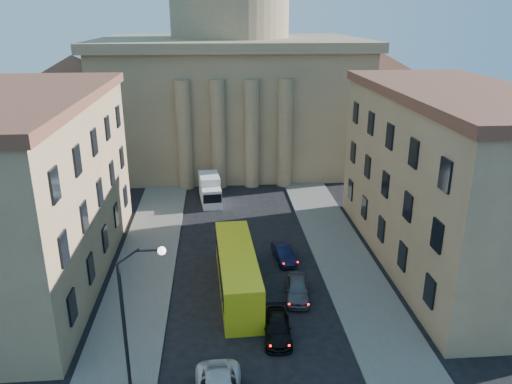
% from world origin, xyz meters
% --- Properties ---
extents(sidewalk_left, '(5.00, 60.00, 0.15)m').
position_xyz_m(sidewalk_left, '(-8.50, 18.00, 0.07)').
color(sidewalk_left, '#585651').
rests_on(sidewalk_left, ground).
extents(sidewalk_right, '(5.00, 60.00, 0.15)m').
position_xyz_m(sidewalk_right, '(8.50, 18.00, 0.07)').
color(sidewalk_right, '#585651').
rests_on(sidewalk_right, ground).
extents(church, '(68.02, 28.76, 36.60)m').
position_xyz_m(church, '(0.00, 55.47, 11.88)').
color(church, '#79664A').
rests_on(church, ground).
extents(building_left, '(11.60, 26.60, 14.70)m').
position_xyz_m(building_left, '(-17.00, 22.00, 7.42)').
color(building_left, '#A1835E').
rests_on(building_left, ground).
extents(building_right, '(11.60, 26.60, 14.70)m').
position_xyz_m(building_right, '(17.00, 22.00, 7.42)').
color(building_right, '#A1835E').
rests_on(building_right, ground).
extents(street_lamp, '(2.62, 0.44, 8.83)m').
position_xyz_m(street_lamp, '(-6.97, 8.00, 5.29)').
color(street_lamp, black).
rests_on(street_lamp, ground).
extents(car_right_mid, '(1.98, 4.45, 1.27)m').
position_xyz_m(car_right_mid, '(1.42, 12.15, 0.63)').
color(car_right_mid, black).
rests_on(car_right_mid, ground).
extents(car_right_far, '(2.25, 4.48, 1.47)m').
position_xyz_m(car_right_far, '(3.50, 16.75, 0.73)').
color(car_right_far, '#4F4E54').
rests_on(car_right_far, ground).
extents(car_right_distant, '(1.85, 4.08, 1.30)m').
position_xyz_m(car_right_distant, '(3.28, 22.80, 0.65)').
color(car_right_distant, black).
rests_on(car_right_distant, ground).
extents(city_bus, '(3.20, 11.87, 3.32)m').
position_xyz_m(city_bus, '(-0.92, 18.08, 1.78)').
color(city_bus, gold).
rests_on(city_bus, ground).
extents(box_truck, '(2.62, 5.56, 2.96)m').
position_xyz_m(box_truck, '(-3.10, 37.62, 1.40)').
color(box_truck, silver).
rests_on(box_truck, ground).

